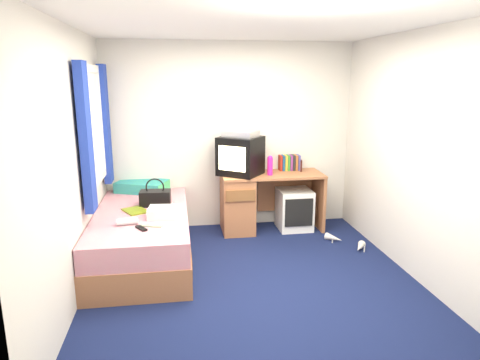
{
  "coord_description": "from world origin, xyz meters",
  "views": [
    {
      "loc": [
        -0.7,
        -3.8,
        1.95
      ],
      "look_at": [
        -0.02,
        0.7,
        0.86
      ],
      "focal_mm": 32.0,
      "sensor_mm": 36.0,
      "label": 1
    }
  ],
  "objects": [
    {
      "name": "ground",
      "position": [
        0.0,
        0.0,
        0.0
      ],
      "size": [
        3.4,
        3.4,
        0.0
      ],
      "primitive_type": "plane",
      "color": "#0C1438",
      "rests_on": "ground"
    },
    {
      "name": "room_shell",
      "position": [
        0.0,
        0.0,
        1.45
      ],
      "size": [
        3.4,
        3.4,
        3.4
      ],
      "color": "white",
      "rests_on": "ground"
    },
    {
      "name": "bed",
      "position": [
        -1.1,
        0.7,
        0.27
      ],
      "size": [
        1.01,
        2.0,
        0.54
      ],
      "color": "#AC6E48",
      "rests_on": "ground"
    },
    {
      "name": "pillow",
      "position": [
        -1.15,
        1.58,
        0.61
      ],
      "size": [
        0.7,
        0.58,
        0.13
      ],
      "primitive_type": "cube",
      "rotation": [
        0.0,
        0.0,
        -0.37
      ],
      "color": "#1C69B8",
      "rests_on": "bed"
    },
    {
      "name": "desk",
      "position": [
        0.23,
        1.44,
        0.41
      ],
      "size": [
        1.3,
        0.55,
        0.75
      ],
      "color": "#AC6E48",
      "rests_on": "ground"
    },
    {
      "name": "storage_cube",
      "position": [
        0.8,
        1.4,
        0.26
      ],
      "size": [
        0.43,
        0.43,
        0.53
      ],
      "primitive_type": "cube",
      "rotation": [
        0.0,
        0.0,
        0.01
      ],
      "color": "white",
      "rests_on": "ground"
    },
    {
      "name": "crt_tv",
      "position": [
        0.09,
        1.44,
        0.99
      ],
      "size": [
        0.65,
        0.64,
        0.48
      ],
      "rotation": [
        0.0,
        0.0,
        -0.63
      ],
      "color": "black",
      "rests_on": "desk"
    },
    {
      "name": "vcr",
      "position": [
        0.09,
        1.44,
        1.27
      ],
      "size": [
        0.49,
        0.46,
        0.08
      ],
      "primitive_type": "cube",
      "rotation": [
        0.0,
        0.0,
        -0.64
      ],
      "color": "silver",
      "rests_on": "crt_tv"
    },
    {
      "name": "book_row",
      "position": [
        0.77,
        1.6,
        0.85
      ],
      "size": [
        0.27,
        0.13,
        0.2
      ],
      "color": "maroon",
      "rests_on": "desk"
    },
    {
      "name": "picture_frame",
      "position": [
        0.91,
        1.52,
        0.82
      ],
      "size": [
        0.05,
        0.12,
        0.14
      ],
      "primitive_type": "cube",
      "rotation": [
        0.0,
        0.0,
        -0.26
      ],
      "color": "black",
      "rests_on": "desk"
    },
    {
      "name": "pink_water_bottle",
      "position": [
        0.46,
        1.35,
        0.86
      ],
      "size": [
        0.08,
        0.08,
        0.22
      ],
      "primitive_type": "cylinder",
      "rotation": [
        0.0,
        0.0,
        0.16
      ],
      "color": "#F0219D",
      "rests_on": "desk"
    },
    {
      "name": "aerosol_can",
      "position": [
        0.38,
        1.51,
        0.84
      ],
      "size": [
        0.06,
        0.06,
        0.18
      ],
      "primitive_type": "cylinder",
      "rotation": [
        0.0,
        0.0,
        -0.32
      ],
      "color": "white",
      "rests_on": "desk"
    },
    {
      "name": "handbag",
      "position": [
        -0.96,
        0.93,
        0.63
      ],
      "size": [
        0.35,
        0.21,
        0.31
      ],
      "rotation": [
        0.0,
        0.0,
        -0.06
      ],
      "color": "black",
      "rests_on": "bed"
    },
    {
      "name": "towel",
      "position": [
        -0.86,
        0.49,
        0.59
      ],
      "size": [
        0.33,
        0.29,
        0.1
      ],
      "primitive_type": "cube",
      "rotation": [
        0.0,
        0.0,
        -0.11
      ],
      "color": "silver",
      "rests_on": "bed"
    },
    {
      "name": "magazine",
      "position": [
        -1.16,
        0.73,
        0.55
      ],
      "size": [
        0.32,
        0.35,
        0.01
      ],
      "primitive_type": "cube",
      "rotation": [
        0.0,
        0.0,
        0.5
      ],
      "color": "#BAD918",
      "rests_on": "bed"
    },
    {
      "name": "water_bottle",
      "position": [
        -1.2,
        0.3,
        0.58
      ],
      "size": [
        0.21,
        0.1,
        0.07
      ],
      "primitive_type": "cylinder",
      "rotation": [
        0.0,
        1.57,
        0.14
      ],
      "color": "#B3C2C5",
      "rests_on": "bed"
    },
    {
      "name": "colour_swatch_fan",
      "position": [
        -0.97,
        0.22,
        0.55
      ],
      "size": [
        0.23,
        0.13,
        0.01
      ],
      "primitive_type": "cube",
      "rotation": [
        0.0,
        0.0,
        -0.32
      ],
      "color": "yellow",
      "rests_on": "bed"
    },
    {
      "name": "remote_control",
      "position": [
        -1.06,
        0.15,
        0.55
      ],
      "size": [
        0.12,
        0.16,
        0.02
      ],
      "primitive_type": "cube",
      "rotation": [
        0.0,
        0.0,
        0.54
      ],
      "color": "black",
      "rests_on": "bed"
    },
    {
      "name": "window_assembly",
      "position": [
        -1.55,
        0.9,
        1.42
      ],
      "size": [
        0.11,
        1.42,
        1.4
      ],
      "color": "silver",
      "rests_on": "room_shell"
    },
    {
      "name": "white_heels",
      "position": [
        1.26,
        0.72,
        0.04
      ],
      "size": [
        0.4,
        0.54,
        0.09
      ],
      "color": "silver",
      "rests_on": "ground"
    }
  ]
}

